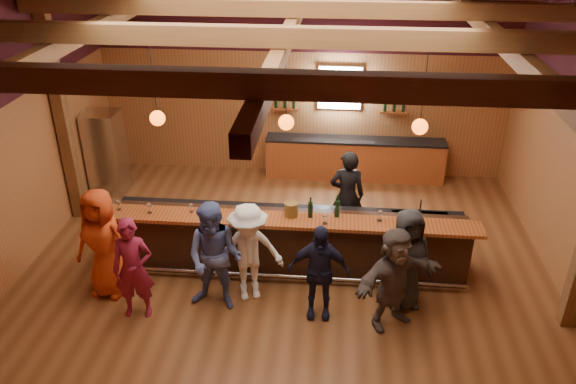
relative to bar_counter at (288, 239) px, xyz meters
The scene contains 27 objects.
room 2.69m from the bar_counter, 100.24° to the right, with size 9.04×9.00×4.52m.
bar_counter is the anchor object (origin of this frame).
back_bar_cabinet 3.76m from the bar_counter, 71.66° to the left, with size 4.00×0.52×0.95m.
window 4.17m from the bar_counter, 78.34° to the left, with size 0.95×0.09×0.95m.
framed_pictures 4.42m from the bar_counter, 66.46° to the left, with size 5.35×0.05×0.45m.
wine_shelves 3.97m from the bar_counter, 78.14° to the left, with size 3.00×0.18×0.30m.
pendant_lights 2.19m from the bar_counter, 96.37° to the right, with size 4.24×0.24×1.37m.
stainless_fridge 4.81m from the bar_counter, 149.24° to the left, with size 0.70×0.70×1.80m, color silver.
customer_orange 3.02m from the bar_counter, 159.99° to the right, with size 0.90×0.59×1.85m, color #BD3711.
customer_redvest 2.67m from the bar_counter, 144.95° to the right, with size 0.61×0.40×1.66m, color maroon.
customer_denim 1.63m from the bar_counter, 129.10° to the right, with size 0.88×0.69×1.81m, color #5163A3.
customer_white 1.14m from the bar_counter, 118.66° to the right, with size 1.08×0.62×1.68m, color white.
customer_navy 1.44m from the bar_counter, 66.06° to the right, with size 0.93×0.39×1.58m, color #1A1B35.
customer_brown 2.19m from the bar_counter, 39.65° to the right, with size 1.52×0.48×1.64m, color #554944.
customer_dark 2.13m from the bar_counter, 26.23° to the right, with size 0.83×0.54×1.69m, color black.
bartender 1.44m from the bar_counter, 44.59° to the left, with size 0.65×0.42×1.77m, color black.
ice_bucket 0.74m from the bar_counter, 72.53° to the right, with size 0.22×0.22×0.24m, color brown.
bottle_a 0.85m from the bar_counter, 31.19° to the right, with size 0.08×0.08×0.36m.
bottle_b 1.11m from the bar_counter, 11.83° to the right, with size 0.08×0.08×0.39m.
glass_a 2.91m from the bar_counter, behind, with size 0.08×0.08×0.19m.
glass_b 2.40m from the bar_counter, behind, with size 0.08×0.08×0.19m.
glass_c 1.75m from the bar_counter, behind, with size 0.07×0.07×0.16m.
glass_d 1.15m from the bar_counter, 151.64° to the right, with size 0.09×0.09×0.20m.
glass_e 1.01m from the bar_counter, 153.16° to the right, with size 0.08×0.08×0.19m.
glass_f 1.05m from the bar_counter, 33.96° to the right, with size 0.09×0.09×0.20m.
glass_g 1.69m from the bar_counter, ahead, with size 0.09×0.09×0.20m.
glass_h 2.25m from the bar_counter, ahead, with size 0.08×0.08×0.17m.
Camera 1 is at (0.76, -7.98, 5.72)m, focal length 35.00 mm.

